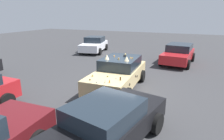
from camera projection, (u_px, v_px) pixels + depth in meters
ground_plane at (117, 88)px, 9.66m from camera, size 60.00×60.00×0.00m
art_car_decorated at (118, 73)px, 9.54m from camera, size 4.49×2.20×1.69m
parked_sedan_behind_right at (109, 123)px, 5.30m from camera, size 4.30×2.58×1.36m
parked_sedan_row_back_center at (178, 54)px, 14.27m from camera, size 4.24×2.33×1.41m
parked_sedan_far_right at (94, 44)px, 18.53m from camera, size 4.30×2.62×1.45m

